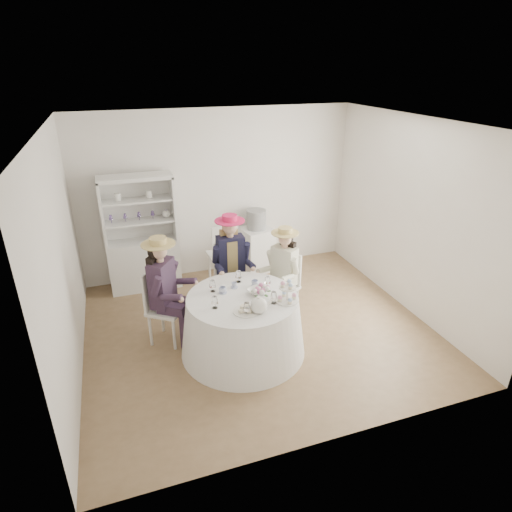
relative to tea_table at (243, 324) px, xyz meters
name	(u,v)px	position (x,y,z in m)	size (l,w,h in m)	color
ground	(258,329)	(0.34, 0.38, -0.38)	(4.50, 4.50, 0.00)	brown
ceiling	(259,124)	(0.34, 0.38, 2.32)	(4.50, 4.50, 0.00)	white
wall_back	(219,194)	(0.34, 2.38, 0.97)	(4.50, 4.50, 0.00)	silver
wall_front	(337,322)	(0.34, -1.62, 0.97)	(4.50, 4.50, 0.00)	silver
wall_left	(62,262)	(-1.91, 0.38, 0.97)	(4.50, 4.50, 0.00)	silver
wall_right	(412,218)	(2.59, 0.38, 0.97)	(4.50, 4.50, 0.00)	silver
tea_table	(243,324)	(0.00, 0.00, 0.00)	(1.54, 1.54, 0.77)	white
hutch	(143,249)	(-0.97, 2.12, 0.26)	(1.09, 0.45, 1.82)	silver
side_table	(256,249)	(0.90, 2.13, 0.00)	(0.49, 0.49, 0.76)	silver
hatbox	(256,219)	(0.90, 2.13, 0.54)	(0.32, 0.32, 0.32)	black
guest_left	(164,285)	(-0.85, 0.52, 0.43)	(0.62, 0.58, 1.44)	silver
guest_mid	(231,258)	(0.14, 0.99, 0.44)	(0.52, 0.55, 1.45)	silver
guest_right	(283,268)	(0.78, 0.62, 0.37)	(0.57, 0.53, 1.33)	silver
spare_chair	(223,253)	(0.23, 1.78, 0.18)	(0.45, 0.45, 1.05)	silver
teacup_a	(223,290)	(-0.20, 0.17, 0.42)	(0.09, 0.09, 0.07)	white
teacup_b	(234,285)	(-0.03, 0.26, 0.42)	(0.06, 0.06, 0.06)	white
teacup_c	(255,284)	(0.23, 0.21, 0.42)	(0.09, 0.09, 0.07)	white
flower_bowl	(258,292)	(0.19, 0.01, 0.42)	(0.23, 0.23, 0.06)	white
flower_arrangement	(261,290)	(0.22, -0.04, 0.47)	(0.17, 0.16, 0.06)	#CB6599
table_teapot	(259,305)	(0.08, -0.38, 0.47)	(0.27, 0.19, 0.21)	white
sandwich_plate	(246,310)	(-0.06, -0.33, 0.40)	(0.29, 0.29, 0.06)	white
cupcake_stand	(287,294)	(0.47, -0.25, 0.48)	(0.27, 0.27, 0.25)	white
stemware_set	(242,292)	(0.00, 0.00, 0.46)	(0.82, 0.85, 0.15)	white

